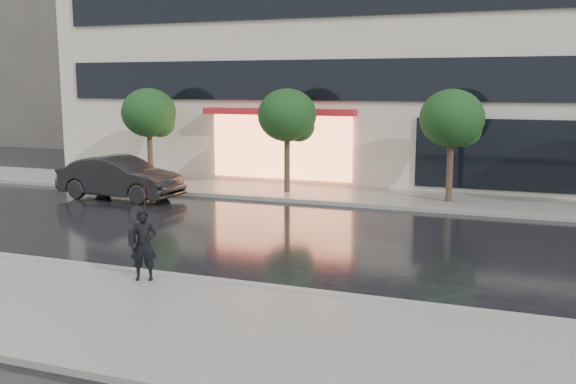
% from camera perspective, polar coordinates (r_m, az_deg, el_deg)
% --- Properties ---
extents(ground, '(120.00, 120.00, 0.00)m').
position_cam_1_polar(ground, '(14.24, -3.08, -7.33)').
color(ground, black).
rests_on(ground, ground).
extents(sidewalk_near, '(60.00, 4.50, 0.12)m').
position_cam_1_polar(sidewalk_near, '(11.48, -9.74, -11.37)').
color(sidewalk_near, slate).
rests_on(sidewalk_near, ground).
extents(sidewalk_far, '(60.00, 3.50, 0.12)m').
position_cam_1_polar(sidewalk_far, '(23.72, 6.92, -0.41)').
color(sidewalk_far, slate).
rests_on(sidewalk_far, ground).
extents(curb_near, '(60.00, 0.25, 0.14)m').
position_cam_1_polar(curb_near, '(13.35, -4.82, -8.20)').
color(curb_near, gray).
rests_on(curb_near, ground).
extents(curb_far, '(60.00, 0.25, 0.14)m').
position_cam_1_polar(curb_far, '(22.05, 5.83, -1.12)').
color(curb_far, gray).
rests_on(curb_far, ground).
extents(bg_building_left, '(14.00, 10.00, 12.00)m').
position_cam_1_polar(bg_building_left, '(51.04, -20.79, 11.04)').
color(bg_building_left, '#59544F').
rests_on(bg_building_left, ground).
extents(tree_far_west, '(2.20, 2.20, 3.99)m').
position_cam_1_polar(tree_far_west, '(26.76, -12.13, 6.75)').
color(tree_far_west, '#33261C').
rests_on(tree_far_west, ground).
extents(tree_mid_west, '(2.20, 2.20, 3.99)m').
position_cam_1_polar(tree_mid_west, '(24.05, 0.07, 6.67)').
color(tree_mid_west, '#33261C').
rests_on(tree_mid_west, ground).
extents(tree_mid_east, '(2.20, 2.20, 3.99)m').
position_cam_1_polar(tree_mid_east, '(22.66, 14.51, 6.19)').
color(tree_mid_east, '#33261C').
rests_on(tree_mid_east, ground).
extents(parked_car, '(4.77, 1.88, 1.54)m').
position_cam_1_polar(parked_car, '(24.18, -14.71, 1.25)').
color(parked_car, black).
rests_on(parked_car, ground).
extents(pedestrian_with_umbrella, '(1.09, 1.10, 2.11)m').
position_cam_1_polar(pedestrian_with_umbrella, '(13.43, -12.69, -2.01)').
color(pedestrian_with_umbrella, black).
rests_on(pedestrian_with_umbrella, sidewalk_near).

